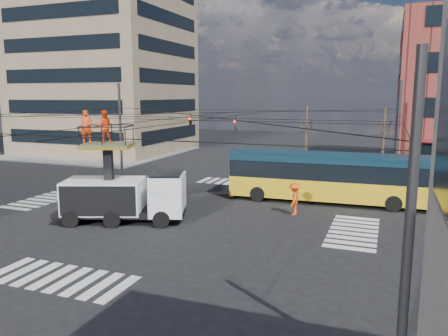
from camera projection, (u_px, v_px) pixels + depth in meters
ground at (179, 213)px, 25.90m from camera, size 120.00×120.00×0.00m
sidewalk_nw at (101, 153)px, 52.62m from camera, size 18.00×18.00×0.12m
crosswalks at (179, 213)px, 25.90m from camera, size 22.40×22.40×0.02m
building_tower at (104, 28)px, 53.24m from camera, size 18.06×16.06×30.00m
overhead_network at (179, 141)px, 25.59m from camera, size 24.24×24.24×8.00m
tree_a at (306, 123)px, 35.82m from camera, size 2.00×2.00×6.00m
tree_b at (384, 125)px, 33.72m from camera, size 2.00×2.00×6.00m
utility_truck at (124, 185)px, 23.92m from camera, size 7.36×4.57×6.15m
city_bus at (330, 176)px, 28.26m from camera, size 13.05×3.23×3.20m
traffic_cone at (75, 202)px, 27.28m from camera, size 0.36×0.36×0.63m
worker_ground at (109, 196)px, 26.00m from camera, size 0.71×1.22×1.95m
flagger at (294, 199)px, 25.42m from camera, size 0.75×1.25×1.90m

